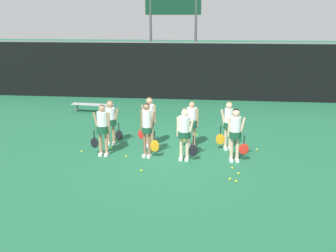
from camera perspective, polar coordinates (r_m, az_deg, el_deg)
name	(u,v)px	position (r m, az deg, el deg)	size (l,w,h in m)	color
ground_plane	(168,152)	(13.35, -0.06, -3.82)	(140.00, 140.00, 0.00)	#216642
fence_windscreen	(187,71)	(21.76, 2.74, 8.00)	(60.00, 0.08, 3.17)	black
scoreboard	(173,10)	(23.36, 0.75, 16.48)	(3.20, 0.15, 6.27)	#515156
bench_courtside	(93,105)	(19.15, -10.86, 2.99)	(2.08, 0.54, 0.42)	#B2B2B7
player_0	(103,126)	(12.94, -9.48, 0.05)	(0.68, 0.41, 1.71)	tan
player_1	(147,126)	(12.62, -3.04, 0.01)	(0.61, 0.34, 1.79)	#8C664C
player_2	(185,131)	(12.35, 2.42, -0.68)	(0.68, 0.40, 1.66)	beige
player_3	(236,130)	(12.40, 9.77, -0.61)	(0.68, 0.38, 1.71)	beige
player_4	(110,119)	(14.07, -8.35, 1.08)	(0.68, 0.41, 1.60)	tan
player_5	(149,118)	(13.66, -2.73, 1.24)	(0.65, 0.36, 1.77)	tan
player_6	(191,121)	(13.67, 3.42, 0.79)	(0.67, 0.40, 1.62)	tan
player_7	(228,122)	(13.52, 8.74, 0.62)	(0.62, 0.34, 1.68)	beige
tennis_ball_0	(126,157)	(12.91, -6.05, -4.44)	(0.07, 0.07, 0.07)	#CCE033
tennis_ball_1	(111,149)	(13.76, -8.24, -3.25)	(0.06, 0.06, 0.06)	#CCE033
tennis_ball_2	(151,151)	(13.42, -2.49, -3.59)	(0.07, 0.07, 0.07)	#CCE033
tennis_ball_3	(82,151)	(13.65, -12.42, -3.61)	(0.07, 0.07, 0.07)	#CCE033
tennis_ball_4	(257,150)	(13.85, 12.79, -3.35)	(0.07, 0.07, 0.07)	#CCE033
tennis_ball_5	(236,181)	(11.14, 9.85, -7.90)	(0.07, 0.07, 0.07)	#CCE033
tennis_ball_6	(239,173)	(11.68, 10.20, -6.80)	(0.07, 0.07, 0.07)	#CCE033
tennis_ball_7	(141,171)	(11.73, -3.89, -6.46)	(0.07, 0.07, 0.07)	#CCE033
tennis_ball_8	(197,135)	(15.19, 4.18, -1.33)	(0.07, 0.07, 0.07)	#CCE033
tennis_ball_9	(230,179)	(11.26, 8.97, -7.59)	(0.07, 0.07, 0.07)	#CCE033
tennis_ball_10	(232,168)	(12.06, 9.32, -6.03)	(0.07, 0.07, 0.07)	#CCE033
tennis_ball_11	(107,139)	(14.80, -8.83, -1.93)	(0.07, 0.07, 0.07)	#CCE033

